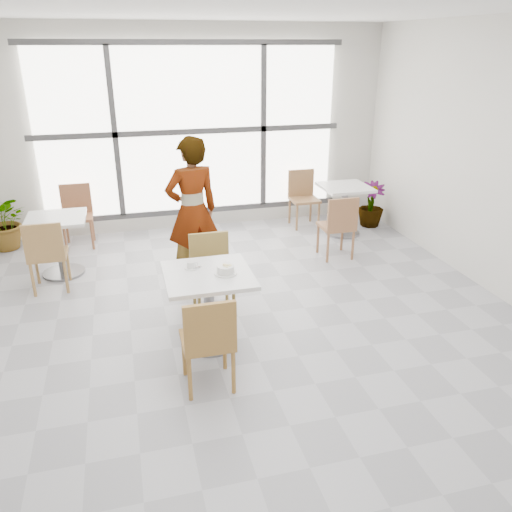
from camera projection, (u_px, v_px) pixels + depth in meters
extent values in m
plane|color=#9E9EA5|center=(248.00, 337.00, 5.08)|extent=(7.00, 7.00, 0.00)
plane|color=white|center=(246.00, 2.00, 3.93)|extent=(7.00, 7.00, 0.00)
plane|color=silver|center=(191.00, 131.00, 7.63)|extent=(6.00, 0.00, 6.00)
cube|color=white|center=(191.00, 131.00, 7.57)|extent=(4.40, 0.04, 2.40)
cube|color=#3F3F42|center=(192.00, 132.00, 7.55)|extent=(4.60, 0.05, 0.08)
cube|color=#3F3F42|center=(115.00, 135.00, 7.29)|extent=(0.08, 0.05, 2.40)
cube|color=#3F3F42|center=(263.00, 129.00, 7.81)|extent=(0.08, 0.05, 2.40)
cube|color=#3F3F42|center=(195.00, 210.00, 8.02)|extent=(4.60, 0.05, 0.08)
cube|color=#3F3F42|center=(187.00, 42.00, 7.08)|extent=(4.60, 0.05, 0.08)
cube|color=white|center=(208.00, 275.00, 4.71)|extent=(0.80, 0.80, 0.04)
cylinder|color=slate|center=(209.00, 311.00, 4.85)|extent=(0.10, 0.10, 0.71)
cylinder|color=slate|center=(211.00, 342.00, 4.98)|extent=(0.52, 0.52, 0.03)
cube|color=#A47337|center=(207.00, 340.00, 4.23)|extent=(0.42, 0.42, 0.04)
cube|color=#A47337|center=(210.00, 328.00, 3.97)|extent=(0.42, 0.04, 0.42)
cylinder|color=#A47337|center=(225.00, 349.00, 4.52)|extent=(0.04, 0.04, 0.41)
cylinder|color=#A47337|center=(233.00, 372.00, 4.20)|extent=(0.04, 0.04, 0.41)
cylinder|color=#A47337|center=(184.00, 355.00, 4.44)|extent=(0.04, 0.04, 0.41)
cylinder|color=#A47337|center=(190.00, 379.00, 4.12)|extent=(0.04, 0.04, 0.41)
cube|color=olive|center=(213.00, 278.00, 5.35)|extent=(0.42, 0.42, 0.04)
cube|color=olive|center=(209.00, 251.00, 5.43)|extent=(0.42, 0.04, 0.42)
cylinder|color=olive|center=(200.00, 307.00, 5.24)|extent=(0.04, 0.04, 0.41)
cylinder|color=olive|center=(194.00, 292.00, 5.56)|extent=(0.04, 0.04, 0.41)
cylinder|color=olive|center=(234.00, 303.00, 5.32)|extent=(0.04, 0.04, 0.41)
cylinder|color=olive|center=(227.00, 288.00, 5.64)|extent=(0.04, 0.04, 0.41)
cylinder|color=silver|center=(226.00, 273.00, 4.68)|extent=(0.21, 0.21, 0.01)
cylinder|color=silver|center=(225.00, 269.00, 4.67)|extent=(0.16, 0.16, 0.07)
torus|color=silver|center=(225.00, 266.00, 4.66)|extent=(0.16, 0.16, 0.01)
cylinder|color=tan|center=(226.00, 269.00, 4.67)|extent=(0.14, 0.14, 0.05)
cylinder|color=beige|center=(224.00, 265.00, 4.66)|extent=(0.03, 0.03, 0.02)
cylinder|color=beige|center=(224.00, 265.00, 4.67)|extent=(0.03, 0.03, 0.01)
cylinder|color=beige|center=(225.00, 266.00, 4.66)|extent=(0.03, 0.03, 0.02)
cylinder|color=beige|center=(227.00, 266.00, 4.65)|extent=(0.03, 0.03, 0.01)
cylinder|color=beige|center=(225.00, 266.00, 4.65)|extent=(0.03, 0.03, 0.02)
cylinder|color=beige|center=(228.00, 267.00, 4.62)|extent=(0.03, 0.03, 0.02)
cylinder|color=beige|center=(226.00, 266.00, 4.65)|extent=(0.03, 0.03, 0.02)
cylinder|color=beige|center=(230.00, 265.00, 4.66)|extent=(0.03, 0.03, 0.02)
cylinder|color=beige|center=(230.00, 266.00, 4.65)|extent=(0.03, 0.03, 0.02)
cylinder|color=beige|center=(225.00, 264.00, 4.67)|extent=(0.03, 0.03, 0.01)
cylinder|color=#F4E29D|center=(227.00, 265.00, 4.66)|extent=(0.03, 0.03, 0.02)
cylinder|color=beige|center=(225.00, 266.00, 4.64)|extent=(0.03, 0.03, 0.01)
cylinder|color=white|center=(191.00, 268.00, 4.80)|extent=(0.13, 0.13, 0.01)
cylinder|color=white|center=(191.00, 265.00, 4.78)|extent=(0.08, 0.08, 0.06)
torus|color=white|center=(196.00, 264.00, 4.79)|extent=(0.05, 0.01, 0.05)
cylinder|color=black|center=(191.00, 262.00, 4.78)|extent=(0.07, 0.07, 0.00)
cube|color=#BABABE|center=(197.00, 268.00, 4.79)|extent=(0.09, 0.05, 0.00)
sphere|color=#BABABE|center=(200.00, 266.00, 4.81)|extent=(0.02, 0.02, 0.02)
imported|color=black|center=(192.00, 211.00, 6.00)|extent=(0.72, 0.56, 1.76)
cube|color=silver|center=(56.00, 219.00, 6.22)|extent=(0.70, 0.70, 0.04)
cylinder|color=slate|center=(60.00, 247.00, 6.36)|extent=(0.10, 0.10, 0.71)
cylinder|color=slate|center=(64.00, 272.00, 6.49)|extent=(0.52, 0.52, 0.03)
cube|color=white|center=(345.00, 187.00, 7.58)|extent=(0.70, 0.70, 0.04)
cylinder|color=slate|center=(344.00, 211.00, 7.73)|extent=(0.10, 0.10, 0.71)
cylinder|color=slate|center=(342.00, 233.00, 7.86)|extent=(0.52, 0.52, 0.03)
cube|color=#A17744|center=(48.00, 255.00, 5.95)|extent=(0.42, 0.42, 0.04)
cube|color=#A17744|center=(43.00, 242.00, 5.69)|extent=(0.42, 0.04, 0.42)
cylinder|color=#A17744|center=(68.00, 265.00, 6.24)|extent=(0.04, 0.04, 0.41)
cylinder|color=#A17744|center=(66.00, 277.00, 5.91)|extent=(0.04, 0.04, 0.41)
cylinder|color=#A17744|center=(37.00, 268.00, 6.15)|extent=(0.04, 0.04, 0.41)
cylinder|color=#A17744|center=(33.00, 280.00, 5.83)|extent=(0.04, 0.04, 0.41)
cube|color=#945C3C|center=(77.00, 218.00, 7.22)|extent=(0.42, 0.42, 0.04)
cube|color=#945C3C|center=(76.00, 198.00, 7.30)|extent=(0.42, 0.04, 0.42)
cylinder|color=#945C3C|center=(65.00, 238.00, 7.10)|extent=(0.04, 0.04, 0.41)
cylinder|color=#945C3C|center=(67.00, 229.00, 7.42)|extent=(0.04, 0.04, 0.41)
cylinder|color=#945C3C|center=(92.00, 236.00, 7.18)|extent=(0.04, 0.04, 0.41)
cylinder|color=#945C3C|center=(93.00, 227.00, 7.51)|extent=(0.04, 0.04, 0.41)
cube|color=#966340|center=(336.00, 226.00, 6.87)|extent=(0.42, 0.42, 0.04)
cube|color=#966340|center=(343.00, 214.00, 6.61)|extent=(0.42, 0.04, 0.42)
cylinder|color=#966340|center=(342.00, 236.00, 7.16)|extent=(0.04, 0.04, 0.41)
cylinder|color=#966340|center=(353.00, 245.00, 6.83)|extent=(0.04, 0.04, 0.41)
cylinder|color=#966340|center=(318.00, 239.00, 7.07)|extent=(0.04, 0.04, 0.41)
cylinder|color=#966340|center=(328.00, 248.00, 6.75)|extent=(0.04, 0.04, 0.41)
cube|color=#976B43|center=(304.00, 200.00, 8.03)|extent=(0.42, 0.42, 0.04)
cube|color=#976B43|center=(301.00, 183.00, 8.11)|extent=(0.42, 0.04, 0.42)
cylinder|color=#976B43|center=(297.00, 218.00, 7.92)|extent=(0.04, 0.04, 0.41)
cylinder|color=#976B43|center=(290.00, 211.00, 8.24)|extent=(0.04, 0.04, 0.41)
cylinder|color=#976B43|center=(319.00, 216.00, 8.00)|extent=(0.04, 0.04, 0.41)
cylinder|color=#976B43|center=(311.00, 209.00, 8.32)|extent=(0.04, 0.04, 0.41)
imported|color=#408D3D|center=(6.00, 221.00, 7.14)|extent=(0.84, 0.77, 0.80)
imported|color=#437743|center=(371.00, 204.00, 8.07)|extent=(0.52, 0.52, 0.71)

